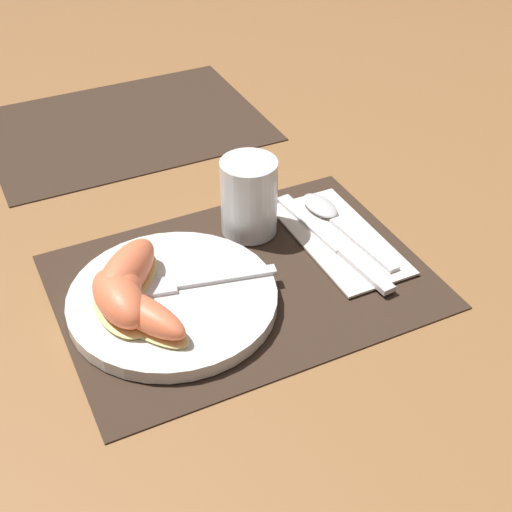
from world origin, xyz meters
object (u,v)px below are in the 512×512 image
Objects in this scene: plate at (173,300)px; knife at (334,243)px; citrus_wedge_3 at (141,314)px; juice_glass at (249,201)px; citrus_wedge_0 at (126,275)px; fork at (183,284)px; spoon at (331,215)px; citrus_wedge_2 at (119,301)px; citrus_wedge_1 at (123,285)px.

knife is at bearing 3.60° from plate.
citrus_wedge_3 is (-0.04, -0.03, 0.02)m from plate.
citrus_wedge_0 is at bearing -160.96° from juice_glass.
fork is (0.02, 0.01, 0.01)m from plate.
plate is 1.03× the size of knife.
juice_glass is at bearing 164.78° from spoon.
plate is at bearing -176.40° from knife.
juice_glass is at bearing 33.79° from plate.
spoon is 1.82× the size of citrus_wedge_2.
fork is at bearing 29.79° from plate.
citrus_wedge_1 is at bearing -171.12° from spoon.
juice_glass is 0.19m from citrus_wedge_0.
knife is 1.22× the size of fork.
juice_glass is (0.14, 0.09, 0.04)m from plate.
plate is 0.06m from citrus_wedge_0.
knife is (0.08, -0.08, -0.04)m from juice_glass.
citrus_wedge_0 reaches higher than spoon.
citrus_wedge_2 is at bearing -175.23° from plate.
citrus_wedge_1 is 0.03m from citrus_wedge_2.
citrus_wedge_2 is at bearing -117.71° from citrus_wedge_0.
spoon is at bearing 8.88° from citrus_wedge_1.
fork is at bearing -178.77° from knife.
juice_glass is 0.94× the size of citrus_wedge_1.
juice_glass reaches higher than citrus_wedge_0.
plate is 0.07m from citrus_wedge_2.
plate reaches higher than knife.
spoon is 1.45× the size of citrus_wedge_3.
fork is at bearing -8.44° from citrus_wedge_1.
juice_glass reaches higher than knife.
plate is 2.29× the size of citrus_wedge_2.
spoon is 0.31m from citrus_wedge_2.
citrus_wedge_0 is (-0.04, 0.03, 0.03)m from plate.
citrus_wedge_1 reaches higher than plate.
plate is at bearing 4.77° from citrus_wedge_2.
plate is 0.02m from fork.
knife is 0.27m from citrus_wedge_3.
citrus_wedge_2 reaches higher than fork.
fork is 1.82× the size of citrus_wedge_2.
citrus_wedge_1 is at bearing 178.86° from knife.
citrus_wedge_1 is at bearing 94.57° from citrus_wedge_3.
citrus_wedge_1 is 1.03× the size of citrus_wedge_2.
citrus_wedge_2 is at bearing -176.15° from knife.
citrus_wedge_3 is (-0.18, -0.12, -0.01)m from juice_glass.
fork is 0.07m from citrus_wedge_1.
spoon is 0.29m from citrus_wedge_0.
citrus_wedge_0 reaches higher than citrus_wedge_1.
citrus_wedge_3 is (-0.29, -0.09, 0.02)m from spoon.
citrus_wedge_1 reaches higher than spoon.
citrus_wedge_3 is (-0.00, -0.06, -0.01)m from citrus_wedge_0.
fork is at bearing 10.64° from citrus_wedge_2.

